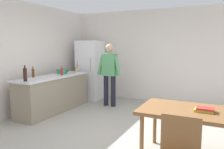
# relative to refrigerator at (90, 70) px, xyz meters

# --- Properties ---
(ground_plane) EXTENTS (14.00, 14.00, 0.00)m
(ground_plane) POSITION_rel_refrigerator_xyz_m (1.90, -2.40, -0.90)
(ground_plane) COLOR #9E998E
(wall_back) EXTENTS (6.40, 0.12, 2.70)m
(wall_back) POSITION_rel_refrigerator_xyz_m (1.90, 0.60, 0.45)
(wall_back) COLOR silver
(wall_back) RESTS_ON ground_plane
(wall_left) EXTENTS (0.12, 5.60, 2.70)m
(wall_left) POSITION_rel_refrigerator_xyz_m (-0.70, -2.20, 0.45)
(wall_left) COLOR silver
(wall_left) RESTS_ON ground_plane
(kitchen_counter) EXTENTS (0.64, 2.20, 0.90)m
(kitchen_counter) POSITION_rel_refrigerator_xyz_m (-0.10, -1.60, -0.45)
(kitchen_counter) COLOR gray
(kitchen_counter) RESTS_ON ground_plane
(refrigerator) EXTENTS (0.70, 0.67, 1.80)m
(refrigerator) POSITION_rel_refrigerator_xyz_m (0.00, 0.00, 0.00)
(refrigerator) COLOR white
(refrigerator) RESTS_ON ground_plane
(person) EXTENTS (0.70, 0.22, 1.70)m
(person) POSITION_rel_refrigerator_xyz_m (0.95, -0.55, 0.08)
(person) COLOR #1E1E2D
(person) RESTS_ON ground_plane
(dining_table) EXTENTS (1.40, 0.90, 0.75)m
(dining_table) POSITION_rel_refrigerator_xyz_m (3.30, -2.70, -0.23)
(dining_table) COLOR brown
(dining_table) RESTS_ON ground_plane
(cooking_pot) EXTENTS (0.40, 0.28, 0.12)m
(cooking_pot) POSITION_rel_refrigerator_xyz_m (-0.18, -1.14, 0.06)
(cooking_pot) COLOR #2D845B
(cooking_pot) RESTS_ON kitchen_counter
(utensil_jar) EXTENTS (0.11, 0.11, 0.32)m
(utensil_jar) POSITION_rel_refrigerator_xyz_m (-0.06, -0.63, 0.08)
(utensil_jar) COLOR tan
(utensil_jar) RESTS_ON kitchen_counter
(bottle_beer_brown) EXTENTS (0.06, 0.06, 0.26)m
(bottle_beer_brown) POSITION_rel_refrigerator_xyz_m (-0.35, -2.01, 0.11)
(bottle_beer_brown) COLOR #5B3314
(bottle_beer_brown) RESTS_ON kitchen_counter
(bottle_sauce_red) EXTENTS (0.06, 0.06, 0.24)m
(bottle_sauce_red) POSITION_rel_refrigerator_xyz_m (0.01, -1.41, 0.10)
(bottle_sauce_red) COLOR #B22319
(bottle_sauce_red) RESTS_ON kitchen_counter
(bottle_wine_dark) EXTENTS (0.08, 0.08, 0.34)m
(bottle_wine_dark) POSITION_rel_refrigerator_xyz_m (-0.04, -2.54, 0.15)
(bottle_wine_dark) COLOR black
(bottle_wine_dark) RESTS_ON kitchen_counter
(book_stack) EXTENTS (0.26, 0.18, 0.06)m
(book_stack) POSITION_rel_refrigerator_xyz_m (3.48, -2.72, -0.12)
(book_stack) COLOR gold
(book_stack) RESTS_ON dining_table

